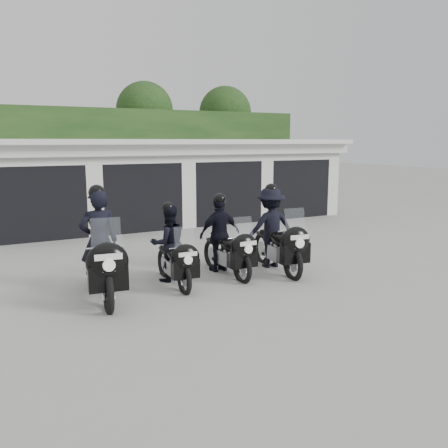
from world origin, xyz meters
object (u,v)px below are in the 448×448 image
police_bike_a (101,252)px  police_bike_b (171,248)px  police_bike_d (274,232)px  police_bike_c (224,239)px

police_bike_a → police_bike_b: police_bike_a is taller
police_bike_b → police_bike_d: 2.49m
police_bike_a → police_bike_b: 1.51m
police_bike_b → police_bike_d: bearing=2.2°
police_bike_a → police_bike_c: 2.82m
police_bike_b → police_bike_c: police_bike_c is taller
police_bike_a → police_bike_b: bearing=16.0°
police_bike_c → police_bike_d: 1.21m
police_bike_d → police_bike_a: bearing=-170.5°
police_bike_d → police_bike_c: bearing=176.5°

